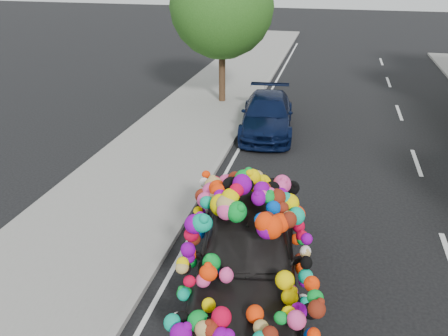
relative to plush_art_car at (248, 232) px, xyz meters
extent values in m
plane|color=black|center=(0.46, 1.73, -1.17)|extent=(100.00, 100.00, 0.00)
cube|color=gray|center=(-3.84, 1.73, -1.11)|extent=(4.00, 60.00, 0.12)
cube|color=gray|center=(-1.89, 1.73, -1.11)|extent=(0.15, 60.00, 0.13)
cylinder|color=#332114|center=(-3.34, 11.23, 0.19)|extent=(0.28, 0.28, 2.73)
sphere|color=#1D4C14|center=(-3.34, 11.23, 2.86)|extent=(4.20, 4.20, 4.20)
imported|color=black|center=(0.00, 0.00, -0.36)|extent=(2.65, 5.01, 1.62)
imported|color=black|center=(-0.92, 8.31, -0.53)|extent=(2.29, 4.63, 1.29)
camera|label=1|loc=(1.21, -6.67, 4.60)|focal=35.00mm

